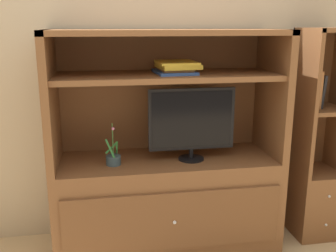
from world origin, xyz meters
name	(u,v)px	position (x,y,z in m)	size (l,w,h in m)	color
painted_rear_wall	(159,54)	(0.00, 0.75, 1.40)	(6.00, 0.10, 2.80)	tan
media_console	(167,181)	(0.00, 0.41, 0.51)	(1.59, 0.61, 1.58)	brown
tv_monitor	(192,122)	(0.17, 0.34, 0.96)	(0.60, 0.18, 0.51)	black
potted_plant	(113,159)	(-0.38, 0.33, 0.73)	(0.10, 0.12, 0.29)	#384C56
magazine_stack	(176,67)	(0.06, 0.39, 1.33)	(0.30, 0.34, 0.08)	#2D519E
bookshelf_tall	(316,165)	(1.18, 0.41, 0.55)	(0.36, 0.41, 1.59)	brown
upright_book_row	(315,90)	(1.10, 0.40, 1.15)	(0.11, 0.15, 0.27)	black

